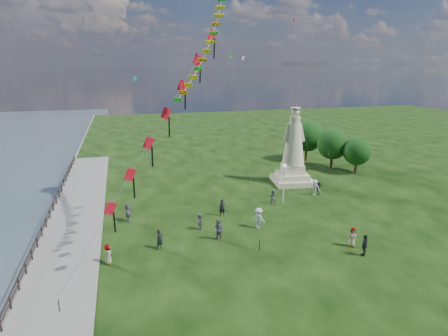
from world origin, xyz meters
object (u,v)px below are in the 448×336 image
object	(u,v)px
person_2	(259,218)
person_6	(222,208)
person_11	(200,221)
lamppost	(284,175)
person_4	(352,237)
statue	(293,155)
person_0	(160,239)
person_8	(315,188)
person_7	(272,197)
person_9	(318,188)
person_1	(219,230)
person_5	(128,212)
person_10	(108,254)
person_3	(365,245)

from	to	relation	value
person_2	person_6	bearing A→B (deg)	-4.60
person_11	lamppost	bearing A→B (deg)	136.97
person_4	statue	bearing A→B (deg)	90.83
person_6	person_11	xyz separation A→B (m)	(-2.67, -2.41, -0.08)
person_0	person_11	bearing A→B (deg)	0.16
statue	person_0	distance (m)	21.88
person_4	person_8	bearing A→B (deg)	85.38
person_6	person_7	xyz separation A→B (m)	(5.86, 1.67, -0.07)
person_8	person_9	size ratio (longest dim) A/B	1.26
person_6	person_8	size ratio (longest dim) A/B	0.92
person_1	person_5	bearing A→B (deg)	-168.08
person_2	person_8	bearing A→B (deg)	-93.65
person_5	person_1	bearing A→B (deg)	-122.00
person_1	person_2	xyz separation A→B (m)	(4.03, 1.40, 0.03)
person_0	person_5	world-z (taller)	person_5
person_0	person_10	size ratio (longest dim) A/B	1.06
lamppost	person_2	bearing A→B (deg)	-131.92
person_8	person_1	bearing A→B (deg)	-104.91
person_3	person_10	distance (m)	19.14
person_0	person_4	bearing A→B (deg)	-48.76
person_6	person_7	size ratio (longest dim) A/B	1.08
person_5	person_2	bearing A→B (deg)	-104.19
statue	person_7	world-z (taller)	statue
lamppost	person_1	bearing A→B (deg)	-142.73
person_4	person_5	bearing A→B (deg)	159.87
statue	person_8	bearing A→B (deg)	-77.77
person_5	person_11	size ratio (longest dim) A/B	1.15
lamppost	person_0	xyz separation A→B (m)	(-13.60, -6.84, -2.24)
person_0	person_8	distance (m)	19.58
lamppost	person_11	size ratio (longest dim) A/B	2.77
person_8	person_0	bearing A→B (deg)	-111.77
person_4	person_11	xyz separation A→B (m)	(-11.05, 6.36, -0.04)
person_5	person_10	world-z (taller)	person_5
person_1	person_11	xyz separation A→B (m)	(-1.04, 2.48, -0.15)
statue	person_2	xyz separation A→B (m)	(-8.62, -11.29, -2.53)
person_1	person_7	bearing A→B (deg)	93.43
lamppost	person_0	distance (m)	15.38
lamppost	person_1	world-z (taller)	lamppost
person_3	person_5	distance (m)	20.55
person_1	person_2	bearing A→B (deg)	71.36
person_2	person_7	distance (m)	6.22
person_1	person_2	size ratio (longest dim) A/B	0.97
person_0	person_7	size ratio (longest dim) A/B	1.06
lamppost	person_7	xyz separation A→B (m)	(-1.26, -0.09, -2.29)
lamppost	person_9	xyz separation A→B (m)	(4.86, 1.35, -2.33)
person_10	person_5	bearing A→B (deg)	-21.36
person_9	person_11	xyz separation A→B (m)	(-14.65, -5.53, 0.03)
person_9	person_10	size ratio (longest dim) A/B	0.94
person_3	person_2	bearing A→B (deg)	-87.30
statue	person_11	size ratio (longest dim) A/B	6.00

